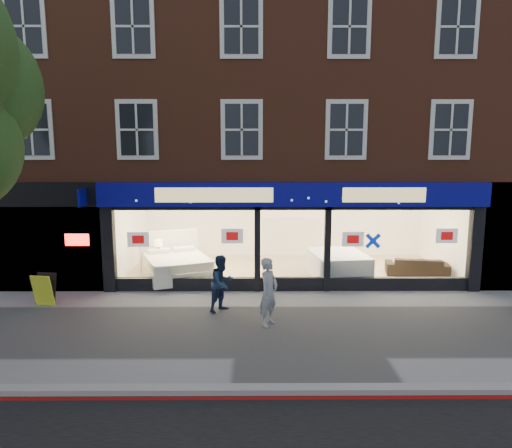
{
  "coord_description": "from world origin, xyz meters",
  "views": [
    {
      "loc": [
        -1.16,
        -10.33,
        4.19
      ],
      "look_at": [
        -1.09,
        2.5,
        2.14
      ],
      "focal_mm": 32.0,
      "sensor_mm": 36.0,
      "label": 1
    }
  ],
  "objects_px": {
    "a_board": "(44,290)",
    "pedestrian_blue": "(222,283)",
    "sofa": "(417,266)",
    "mattress_stack": "(338,265)",
    "pedestrian_grey": "(269,292)",
    "display_bed": "(176,265)"
  },
  "relations": [
    {
      "from": "a_board",
      "to": "pedestrian_blue",
      "type": "xyz_separation_m",
      "value": [
        4.91,
        -0.46,
        0.31
      ]
    },
    {
      "from": "sofa",
      "to": "mattress_stack",
      "type": "bearing_deg",
      "value": 17.27
    },
    {
      "from": "sofa",
      "to": "a_board",
      "type": "xyz_separation_m",
      "value": [
        -11.21,
        -2.75,
        0.05
      ]
    },
    {
      "from": "pedestrian_grey",
      "to": "pedestrian_blue",
      "type": "bearing_deg",
      "value": 81.43
    },
    {
      "from": "display_bed",
      "to": "sofa",
      "type": "height_order",
      "value": "display_bed"
    },
    {
      "from": "display_bed",
      "to": "pedestrian_blue",
      "type": "distance_m",
      "value": 3.52
    },
    {
      "from": "pedestrian_grey",
      "to": "pedestrian_blue",
      "type": "xyz_separation_m",
      "value": [
        -1.2,
        0.99,
        -0.08
      ]
    },
    {
      "from": "mattress_stack",
      "to": "pedestrian_grey",
      "type": "bearing_deg",
      "value": -121.88
    },
    {
      "from": "pedestrian_blue",
      "to": "mattress_stack",
      "type": "bearing_deg",
      "value": -10.35
    },
    {
      "from": "display_bed",
      "to": "pedestrian_grey",
      "type": "xyz_separation_m",
      "value": [
        2.93,
        -4.04,
        0.35
      ]
    },
    {
      "from": "sofa",
      "to": "a_board",
      "type": "distance_m",
      "value": 11.54
    },
    {
      "from": "display_bed",
      "to": "pedestrian_blue",
      "type": "relative_size",
      "value": 1.97
    },
    {
      "from": "mattress_stack",
      "to": "pedestrian_blue",
      "type": "xyz_separation_m",
      "value": [
        -3.59,
        -2.86,
        0.25
      ]
    },
    {
      "from": "a_board",
      "to": "pedestrian_blue",
      "type": "relative_size",
      "value": 0.59
    },
    {
      "from": "sofa",
      "to": "pedestrian_grey",
      "type": "xyz_separation_m",
      "value": [
        -5.11,
        -4.2,
        0.44
      ]
    },
    {
      "from": "mattress_stack",
      "to": "pedestrian_grey",
      "type": "xyz_separation_m",
      "value": [
        -2.4,
        -3.86,
        0.32
      ]
    },
    {
      "from": "display_bed",
      "to": "mattress_stack",
      "type": "height_order",
      "value": "display_bed"
    },
    {
      "from": "display_bed",
      "to": "sofa",
      "type": "xyz_separation_m",
      "value": [
        8.03,
        0.16,
        -0.09
      ]
    },
    {
      "from": "pedestrian_grey",
      "to": "pedestrian_blue",
      "type": "relative_size",
      "value": 1.1
    },
    {
      "from": "display_bed",
      "to": "pedestrian_blue",
      "type": "height_order",
      "value": "pedestrian_blue"
    },
    {
      "from": "pedestrian_blue",
      "to": "a_board",
      "type": "bearing_deg",
      "value": 125.79
    },
    {
      "from": "sofa",
      "to": "pedestrian_grey",
      "type": "relative_size",
      "value": 1.21
    }
  ]
}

